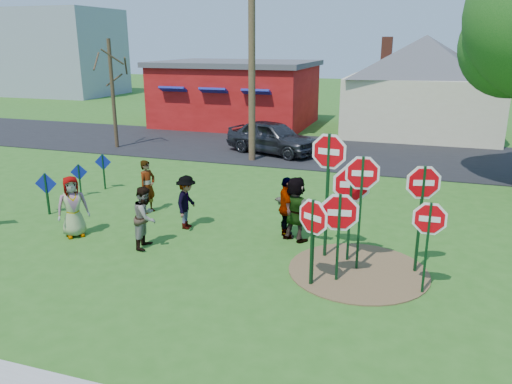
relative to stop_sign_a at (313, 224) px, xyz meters
The scene contains 25 objects.
ground 4.35m from the stop_sign_a, 151.10° to the left, with size 120.00×120.00×0.00m, color #2A5E1B.
road 14.03m from the stop_sign_a, 104.97° to the left, with size 120.00×7.50×0.04m, color black.
dirt_patch 1.93m from the stop_sign_a, 47.99° to the left, with size 3.20×3.20×0.03m, color brown.
red_building 21.97m from the stop_sign_a, 114.50° to the left, with size 9.40×7.69×3.90m.
cream_house 20.14m from the stop_sign_a, 84.59° to the left, with size 9.40×9.40×6.50m.
distant_building 45.05m from the stop_sign_a, 134.65° to the left, with size 10.00×8.00×8.00m, color #8C939E.
stop_sign_a is the anchor object (origin of this frame).
stop_sign_b 1.83m from the stop_sign_a, 89.97° to the left, with size 1.13×0.18×3.20m.
stop_sign_c 1.51m from the stop_sign_a, 53.02° to the left, with size 1.03×0.16×2.82m.
stop_sign_d 2.58m from the stop_sign_a, 32.82° to the left, with size 1.00×0.29×2.64m.
stop_sign_e 0.62m from the stop_sign_a, 38.28° to the left, with size 1.13×0.18×2.16m.
stop_sign_f 2.33m from the stop_sign_a, ahead, with size 0.93×0.06×2.13m.
stop_sign_g 1.64m from the stop_sign_a, 69.65° to the left, with size 1.17×0.16×2.50m.
blue_diamond_b 8.84m from the stop_sign_a, 166.65° to the left, with size 0.65×0.19×1.31m.
blue_diamond_c 9.66m from the stop_sign_a, 156.20° to the left, with size 0.52×0.23×1.14m.
blue_diamond_d 9.86m from the stop_sign_a, 150.25° to the left, with size 0.57×0.16×1.29m.
person_a 6.75m from the stop_sign_a, behind, with size 0.82×0.53×1.68m, color #41468F.
person_b 6.63m from the stop_sign_a, 151.27° to the left, with size 0.60×0.39×1.64m, color #2C766D.
person_c 4.56m from the stop_sign_a, behind, with size 0.78×0.61×1.61m, color brown.
person_d 4.71m from the stop_sign_a, 150.45° to the left, with size 0.99×0.57×1.53m, color #2F2F34.
person_e 2.83m from the stop_sign_a, 116.34° to the left, with size 0.98×0.41×1.68m, color #4B2953.
person_f 2.63m from the stop_sign_a, 111.55° to the left, with size 1.61×0.51×1.74m, color #1C4C27.
suv 13.14m from the stop_sign_a, 110.12° to the left, with size 1.80×4.48×1.53m, color #2E2F33.
utility_pole 12.38m from the stop_sign_a, 114.86° to the left, with size 2.19×1.03×9.51m.
bare_tree_west 16.74m from the stop_sign_a, 137.33° to the left, with size 1.80×1.80×5.20m.
Camera 1 is at (5.53, -11.65, 5.08)m, focal length 35.00 mm.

